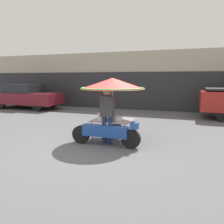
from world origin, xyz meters
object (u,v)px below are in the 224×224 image
vendor_motorcycle_cart (112,91)px  potted_plant (21,98)px  vendor_person (107,113)px  parked_car (26,96)px

vendor_motorcycle_cart → potted_plant: vendor_motorcycle_cart is taller
vendor_motorcycle_cart → vendor_person: size_ratio=1.26×
vendor_person → parked_car: vendor_person is taller
vendor_person → parked_car: (-7.43, 5.23, -0.13)m
vendor_person → parked_car: bearing=144.9°
vendor_motorcycle_cart → parked_car: 8.92m
vendor_motorcycle_cart → parked_car: vendor_motorcycle_cart is taller
vendor_person → parked_car: size_ratio=0.37×
parked_car → potted_plant: bearing=141.4°
potted_plant → vendor_motorcycle_cart: bearing=-34.1°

